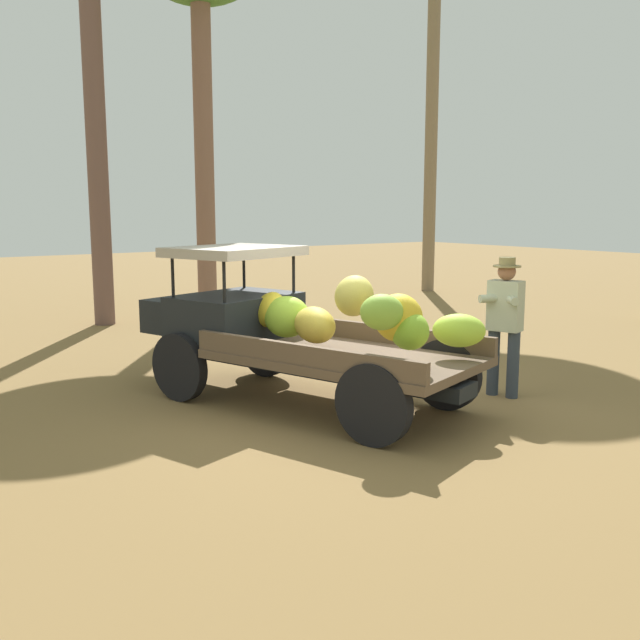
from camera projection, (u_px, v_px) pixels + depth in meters
ground_plane at (343, 409)px, 8.32m from camera, size 60.00×60.00×0.00m
truck at (285, 328)px, 8.56m from camera, size 4.66×2.85×1.86m
farmer at (505, 318)px, 8.73m from camera, size 0.55×0.51×1.75m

